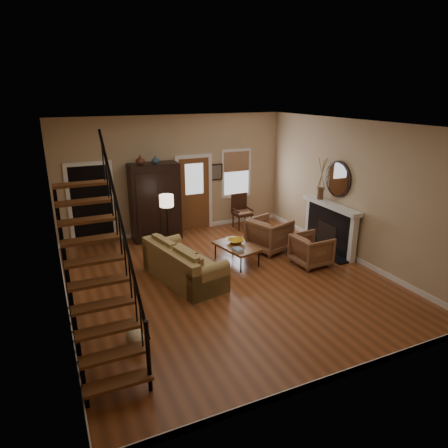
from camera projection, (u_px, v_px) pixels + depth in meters
name	position (u px, v px, depth m)	size (l,w,h in m)	color
room	(181.00, 196.00, 9.54)	(7.00, 7.33, 3.30)	brown
staircase	(95.00, 254.00, 5.94)	(0.94, 2.80, 3.20)	brown
fireplace	(331.00, 223.00, 10.08)	(0.33, 1.95, 2.30)	black
armoire	(155.00, 202.00, 10.77)	(1.30, 0.60, 2.10)	black
vase_a	(140.00, 160.00, 10.17)	(0.24, 0.24, 0.25)	#4C2619
vase_b	(155.00, 160.00, 10.33)	(0.20, 0.20, 0.21)	#334C60
sofa	(184.00, 263.00, 8.55)	(0.90, 2.09, 0.78)	#9B7F46
coffee_table	(237.00, 254.00, 9.48)	(0.67, 1.14, 0.44)	brown
bowl	(236.00, 241.00, 9.54)	(0.39, 0.39, 0.10)	gold
books	(238.00, 250.00, 9.10)	(0.21, 0.29, 0.05)	beige
armchair_left	(311.00, 250.00, 9.33)	(0.78, 0.80, 0.73)	brown
armchair_right	(269.00, 235.00, 10.15)	(0.91, 0.93, 0.85)	brown
floor_lamp	(168.00, 224.00, 9.89)	(0.35, 0.35, 1.51)	black
side_chair	(242.00, 212.00, 11.77)	(0.54, 0.54, 1.02)	#361C11
dog	(135.00, 339.00, 6.33)	(0.28, 0.47, 0.34)	beige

